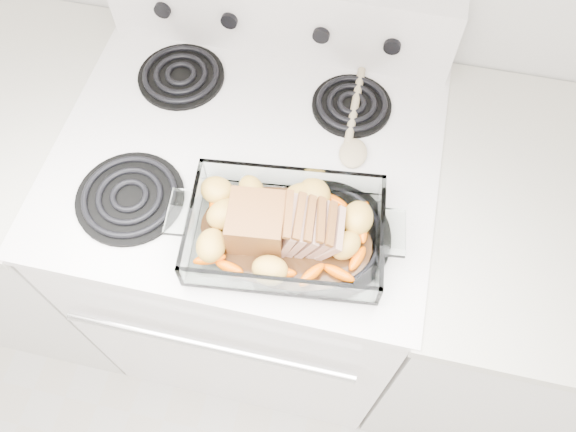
% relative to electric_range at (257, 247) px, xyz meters
% --- Properties ---
extents(electric_range, '(0.78, 0.70, 1.12)m').
position_rel_electric_range_xyz_m(electric_range, '(0.00, 0.00, 0.00)').
color(electric_range, white).
rests_on(electric_range, ground).
extents(counter_left, '(0.58, 0.68, 0.93)m').
position_rel_electric_range_xyz_m(counter_left, '(-0.67, -0.00, -0.02)').
color(counter_left, silver).
rests_on(counter_left, ground).
extents(counter_right, '(0.58, 0.68, 0.93)m').
position_rel_electric_range_xyz_m(counter_right, '(0.66, -0.00, -0.02)').
color(counter_right, silver).
rests_on(counter_right, ground).
extents(baking_dish, '(0.35, 0.23, 0.07)m').
position_rel_electric_range_xyz_m(baking_dish, '(0.12, -0.18, 0.48)').
color(baking_dish, silver).
rests_on(baking_dish, electric_range).
extents(pork_roast, '(0.20, 0.10, 0.08)m').
position_rel_electric_range_xyz_m(pork_roast, '(0.10, -0.18, 0.51)').
color(pork_roast, brown).
rests_on(pork_roast, baking_dish).
extents(roast_vegetables, '(0.38, 0.21, 0.05)m').
position_rel_electric_range_xyz_m(roast_vegetables, '(0.12, -0.14, 0.49)').
color(roast_vegetables, '#FE6800').
rests_on(roast_vegetables, baking_dish).
extents(wooden_spoon, '(0.06, 0.26, 0.02)m').
position_rel_electric_range_xyz_m(wooden_spoon, '(0.21, 0.09, 0.46)').
color(wooden_spoon, tan).
rests_on(wooden_spoon, electric_range).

